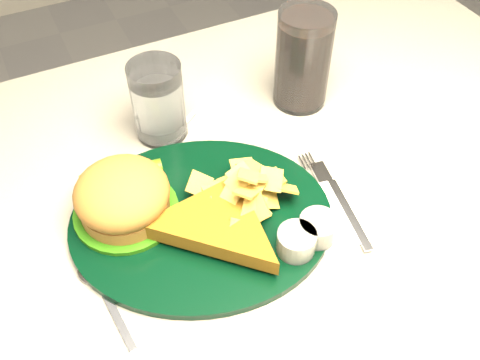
{
  "coord_description": "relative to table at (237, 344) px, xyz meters",
  "views": [
    {
      "loc": [
        -0.18,
        -0.38,
        1.28
      ],
      "look_at": [
        0.01,
        0.01,
        0.8
      ],
      "focal_mm": 40.0,
      "sensor_mm": 36.0,
      "label": 1
    }
  ],
  "objects": [
    {
      "name": "dinner_plate",
      "position": [
        -0.04,
        0.0,
        0.41
      ],
      "size": [
        0.39,
        0.36,
        0.07
      ],
      "primitive_type": null,
      "rotation": [
        0.0,
        0.0,
        -0.34
      ],
      "color": "black",
      "rests_on": "table"
    },
    {
      "name": "wrapped_straw",
      "position": [
        -0.05,
        0.14,
        0.38
      ],
      "size": [
        0.2,
        0.18,
        0.01
      ],
      "primitive_type": null,
      "rotation": [
        0.0,
        0.0,
        0.67
      ],
      "color": "silver",
      "rests_on": "table"
    },
    {
      "name": "spoon",
      "position": [
        -0.18,
        -0.07,
        0.38
      ],
      "size": [
        0.05,
        0.13,
        0.01
      ],
      "primitive_type": null,
      "rotation": [
        0.0,
        0.0,
        0.1
      ],
      "color": "silver",
      "rests_on": "table"
    },
    {
      "name": "water_glass",
      "position": [
        -0.03,
        0.18,
        0.43
      ],
      "size": [
        0.1,
        0.1,
        0.11
      ],
      "primitive_type": "cylinder",
      "rotation": [
        0.0,
        0.0,
        -0.42
      ],
      "color": "white",
      "rests_on": "table"
    },
    {
      "name": "fork_napkin",
      "position": [
        0.12,
        -0.06,
        0.38
      ],
      "size": [
        0.14,
        0.17,
        0.01
      ],
      "primitive_type": null,
      "rotation": [
        0.0,
        0.0,
        -0.17
      ],
      "color": "white",
      "rests_on": "table"
    },
    {
      "name": "table",
      "position": [
        0.0,
        0.0,
        0.0
      ],
      "size": [
        1.2,
        0.8,
        0.75
      ],
      "primitive_type": null,
      "color": "gray",
      "rests_on": "ground"
    },
    {
      "name": "cola_glass",
      "position": [
        0.18,
        0.16,
        0.45
      ],
      "size": [
        0.08,
        0.08,
        0.15
      ],
      "primitive_type": "cylinder",
      "rotation": [
        0.0,
        0.0,
        0.02
      ],
      "color": "black",
      "rests_on": "table"
    }
  ]
}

